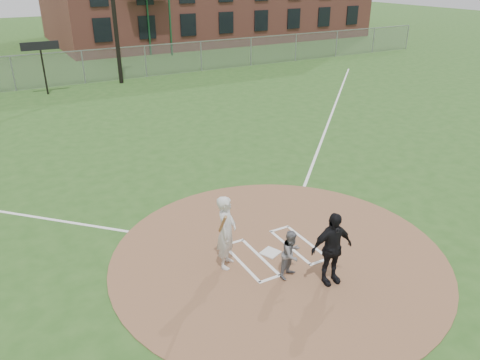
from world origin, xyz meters
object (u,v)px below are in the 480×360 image
catcher (291,254)px  batter_at_plate (227,232)px  home_plate (270,253)px  umpire (332,248)px

catcher → batter_at_plate: (-1.11, 1.10, 0.33)m
home_plate → batter_at_plate: size_ratio=0.22×
umpire → catcher: bearing=142.6°
home_plate → catcher: catcher is taller
home_plate → batter_at_plate: bearing=176.3°
catcher → batter_at_plate: batter_at_plate is taller
catcher → home_plate: bearing=63.7°
home_plate → batter_at_plate: 1.52m
home_plate → batter_at_plate: (-1.20, 0.08, 0.92)m
home_plate → umpire: 1.93m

